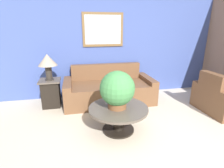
% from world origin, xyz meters
% --- Properties ---
extents(ground_plane, '(20.00, 20.00, 0.00)m').
position_xyz_m(ground_plane, '(0.00, 0.00, 0.00)').
color(ground_plane, beige).
extents(wall_back, '(6.92, 0.09, 2.60)m').
position_xyz_m(wall_back, '(-0.02, 2.80, 1.31)').
color(wall_back, '#42569E').
rests_on(wall_back, ground_plane).
extents(couch_main, '(2.13, 0.99, 0.88)m').
position_xyz_m(couch_main, '(-0.52, 2.26, 0.29)').
color(couch_main, brown).
rests_on(couch_main, ground_plane).
extents(armchair, '(1.01, 1.00, 0.88)m').
position_xyz_m(armchair, '(1.83, 1.22, 0.29)').
color(armchair, brown).
rests_on(armchair, ground_plane).
extents(coffee_table, '(1.03, 1.03, 0.45)m').
position_xyz_m(coffee_table, '(-0.61, 0.94, 0.32)').
color(coffee_table, black).
rests_on(coffee_table, ground_plane).
extents(side_table, '(0.46, 0.46, 0.64)m').
position_xyz_m(side_table, '(-1.88, 2.27, 0.33)').
color(side_table, black).
rests_on(side_table, ground_plane).
extents(table_lamp, '(0.41, 0.41, 0.58)m').
position_xyz_m(table_lamp, '(-1.88, 2.27, 1.05)').
color(table_lamp, '#2D2823').
rests_on(table_lamp, side_table).
extents(potted_plant_on_table, '(0.59, 0.59, 0.64)m').
position_xyz_m(potted_plant_on_table, '(-0.63, 0.95, 0.78)').
color(potted_plant_on_table, brown).
rests_on(potted_plant_on_table, coffee_table).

